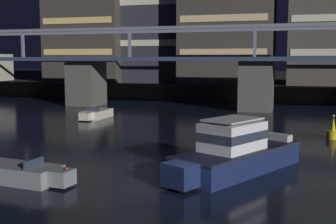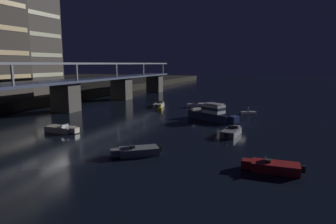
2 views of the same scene
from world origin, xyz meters
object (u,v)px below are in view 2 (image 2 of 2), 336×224
tower_east_tall (32,45)px  speedboat_mid_left (273,167)px  cabin_cruiser_near_left (212,114)px  speedboat_near_center (137,151)px  channel_buoy (160,109)px  speedboat_far_left (231,132)px  speedboat_mid_right (61,129)px  speedboat_near_right (199,105)px  river_bridge (65,90)px  dinghy_with_paddler (249,113)px  speedboat_mid_center (159,105)px

tower_east_tall → speedboat_mid_left: 62.21m
cabin_cruiser_near_left → speedboat_near_center: cabin_cruiser_near_left is taller
tower_east_tall → channel_buoy: (-0.86, -32.59, -13.00)m
speedboat_near_center → speedboat_far_left: bearing=-31.9°
cabin_cruiser_near_left → speedboat_far_left: 10.36m
speedboat_mid_right → speedboat_near_right: bearing=-21.0°
river_bridge → dinghy_with_paddler: (9.61, -33.43, -3.80)m
speedboat_mid_left → speedboat_mid_right: size_ratio=1.00×
speedboat_near_right → speedboat_mid_left: 37.71m
channel_buoy → speedboat_near_right: bearing=-36.7°
tower_east_tall → speedboat_mid_right: bearing=-129.4°
speedboat_near_right → speedboat_near_center: bearing=-175.0°
speedboat_mid_center → speedboat_far_left: (-19.49, -18.65, 0.00)m
speedboat_near_center → speedboat_mid_center: 33.48m
speedboat_mid_right → speedboat_far_left: bearing=-72.7°
speedboat_near_center → dinghy_with_paddler: size_ratio=1.67×
speedboat_near_center → speedboat_near_right: same height
cabin_cruiser_near_left → tower_east_tall: bearing=81.9°
dinghy_with_paddler → cabin_cruiser_near_left: bearing=148.0°
speedboat_near_right → cabin_cruiser_near_left: bearing=-155.7°
speedboat_mid_right → speedboat_mid_left: bearing=-100.4°
cabin_cruiser_near_left → speedboat_near_right: size_ratio=1.94×
speedboat_mid_right → channel_buoy: (21.44, -5.46, 0.06)m
channel_buoy → river_bridge: bearing=112.9°
tower_east_tall → speedboat_mid_center: 33.17m
speedboat_far_left → dinghy_with_paddler: 17.16m
dinghy_with_paddler → speedboat_mid_left: bearing=-169.9°
speedboat_near_center → speedboat_near_right: 34.56m
river_bridge → speedboat_near_center: bearing=-127.5°
river_bridge → dinghy_with_paddler: bearing=-74.0°
speedboat_near_right → speedboat_far_left: 24.70m
cabin_cruiser_near_left → dinghy_with_paddler: size_ratio=3.25×
speedboat_mid_right → cabin_cruiser_near_left: bearing=-46.8°
speedboat_mid_center → cabin_cruiser_near_left: bearing=-126.2°
speedboat_near_right → speedboat_mid_right: (-29.13, 11.20, 0.00)m
speedboat_mid_center → speedboat_far_left: size_ratio=1.00×
speedboat_mid_right → dinghy_with_paddler: 32.57m
river_bridge → tower_east_tall: (7.96, 15.76, 9.40)m
speedboat_near_right → tower_east_tall: bearing=100.1°
cabin_cruiser_near_left → speedboat_mid_center: 17.36m
speedboat_near_center → speedboat_near_right: bearing=5.0°
tower_east_tall → speedboat_near_right: (6.83, -38.33, -13.06)m
speedboat_mid_center → channel_buoy: (-4.84, -2.36, 0.06)m
speedboat_mid_left → dinghy_with_paddler: bearing=10.1°
speedboat_mid_left → tower_east_tall: bearing=63.3°
speedboat_mid_right → speedboat_far_left: size_ratio=0.99×
speedboat_mid_left → speedboat_mid_center: 39.51m
channel_buoy → dinghy_with_paddler: size_ratio=0.63×
tower_east_tall → cabin_cruiser_near_left: size_ratio=2.51×
speedboat_mid_center → speedboat_mid_right: 26.46m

